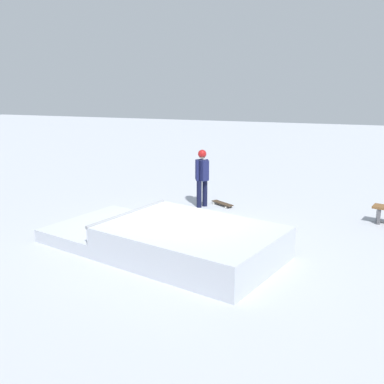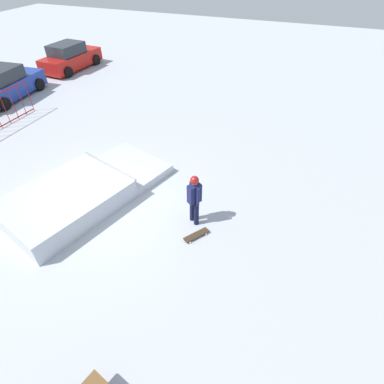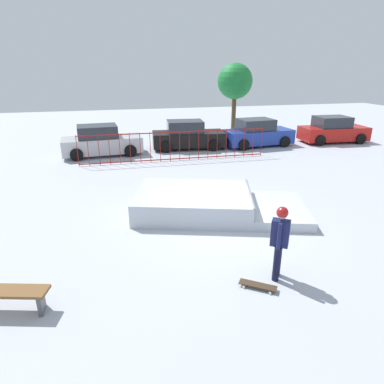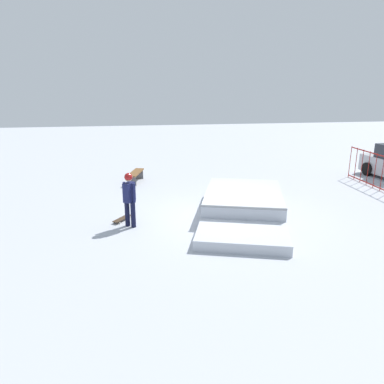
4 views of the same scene
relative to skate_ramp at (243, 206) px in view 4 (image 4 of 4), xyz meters
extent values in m
plane|color=#B2B7C1|center=(0.20, -0.86, -0.32)|extent=(60.00, 60.00, 0.00)
cube|color=silver|center=(-0.46, 0.14, 0.03)|extent=(4.21, 3.55, 0.70)
cube|color=silver|center=(2.12, -0.66, -0.17)|extent=(2.49, 3.02, 0.30)
cylinder|color=gray|center=(1.26, -0.39, 0.38)|extent=(0.85, 2.51, 0.08)
cylinder|color=black|center=(0.54, -3.71, 0.09)|extent=(0.15, 0.15, 0.82)
cylinder|color=black|center=(0.41, -3.89, 0.09)|extent=(0.15, 0.15, 0.82)
cube|color=#191E4C|center=(0.47, -3.80, 0.80)|extent=(0.44, 0.40, 0.60)
cylinder|color=#191E4C|center=(0.58, -3.65, 0.80)|extent=(0.09, 0.09, 0.60)
cylinder|color=#191E4C|center=(0.37, -3.94, 0.80)|extent=(0.09, 0.09, 0.60)
sphere|color=tan|center=(0.47, -3.80, 1.25)|extent=(0.22, 0.22, 0.22)
sphere|color=#A51919|center=(0.47, -3.80, 1.28)|extent=(0.25, 0.25, 0.25)
cube|color=#3F2D1E|center=(-0.09, -4.07, -0.23)|extent=(0.77, 0.63, 0.02)
cylinder|color=silver|center=(0.21, -4.14, -0.29)|extent=(0.06, 0.06, 0.06)
cylinder|color=silver|center=(0.07, -4.33, -0.29)|extent=(0.06, 0.06, 0.06)
cylinder|color=silver|center=(-0.25, -3.81, -0.29)|extent=(0.06, 0.06, 0.06)
cylinder|color=silver|center=(-0.38, -4.00, -0.29)|extent=(0.06, 0.06, 0.06)
cylinder|color=maroon|center=(-4.45, 6.61, 0.43)|extent=(0.03, 0.03, 1.50)
cylinder|color=maroon|center=(-3.96, 6.60, 0.43)|extent=(0.03, 0.03, 1.50)
cylinder|color=maroon|center=(-3.47, 6.59, 0.43)|extent=(0.03, 0.03, 1.50)
cylinder|color=maroon|center=(-2.99, 6.58, 0.43)|extent=(0.03, 0.03, 1.50)
cylinder|color=maroon|center=(-2.50, 6.57, 0.43)|extent=(0.03, 0.03, 1.50)
cylinder|color=maroon|center=(-2.01, 6.56, 0.43)|extent=(0.03, 0.03, 1.50)
cube|color=brown|center=(-5.08, -3.55, 0.13)|extent=(1.65, 0.81, 0.06)
cube|color=#4C4C51|center=(-4.45, -3.72, -0.11)|extent=(0.08, 0.36, 0.42)
cube|color=#4C4C51|center=(-5.70, -3.38, -0.11)|extent=(0.08, 0.36, 0.42)
cylinder|color=black|center=(-4.61, 7.70, 0.00)|extent=(0.65, 0.27, 0.64)
camera|label=1|loc=(-3.26, 8.88, 3.47)|focal=42.78mm
camera|label=2|loc=(-5.66, -6.07, 6.38)|focal=28.40mm
camera|label=3|loc=(-2.88, -9.50, 4.13)|focal=31.09mm
camera|label=4|loc=(11.53, -3.63, 3.97)|focal=34.69mm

